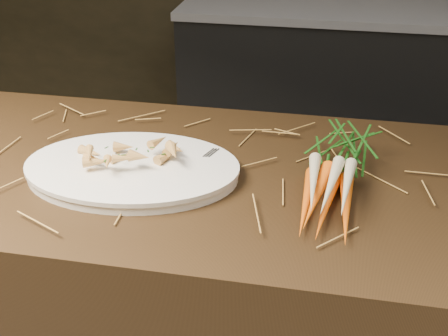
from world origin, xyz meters
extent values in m
cube|color=black|center=(0.00, 0.30, 0.45)|extent=(2.40, 0.70, 0.90)
cube|color=black|center=(0.30, 2.18, 0.40)|extent=(1.80, 0.60, 0.80)
cube|color=#99999E|center=(0.30, 2.18, 0.82)|extent=(1.82, 0.62, 0.04)
cone|color=#EB5200|center=(0.14, 0.19, 0.92)|extent=(0.04, 0.24, 0.03)
cone|color=#EB5200|center=(0.18, 0.19, 0.92)|extent=(0.06, 0.24, 0.03)
cone|color=#EB5200|center=(0.22, 0.18, 0.92)|extent=(0.03, 0.24, 0.03)
cone|color=#EB5200|center=(0.16, 0.18, 0.94)|extent=(0.07, 0.24, 0.03)
cone|color=beige|center=(0.15, 0.20, 0.96)|extent=(0.03, 0.22, 0.04)
cone|color=beige|center=(0.18, 0.19, 0.96)|extent=(0.06, 0.23, 0.03)
cone|color=beige|center=(0.21, 0.19, 0.96)|extent=(0.05, 0.23, 0.04)
ellipsoid|color=#206819|center=(0.20, 0.39, 0.94)|extent=(0.17, 0.22, 0.08)
cube|color=silver|center=(-0.08, 0.24, 0.93)|extent=(0.07, 0.17, 0.00)
camera|label=1|loc=(0.15, -0.76, 1.52)|focal=45.00mm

